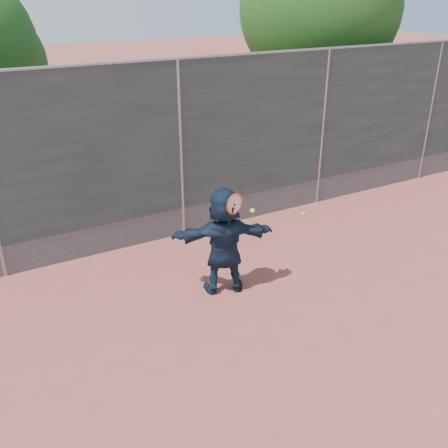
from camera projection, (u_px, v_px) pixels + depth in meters
ground at (303, 342)px, 6.18m from camera, size 80.00×80.00×0.00m
player at (224, 241)px, 6.96m from camera, size 1.53×0.92×1.57m
ball_ground at (303, 214)px, 9.62m from camera, size 0.07×0.07×0.07m
fence at (181, 148)px, 8.27m from camera, size 20.00×0.06×3.03m
swing_action at (236, 206)px, 6.60m from camera, size 0.52×0.18×0.51m
tree_right at (324, 12)px, 11.29m from camera, size 3.78×3.60×5.39m
weed_clump at (201, 225)px, 8.93m from camera, size 0.68×0.07×0.30m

